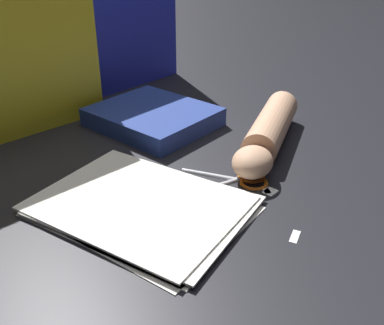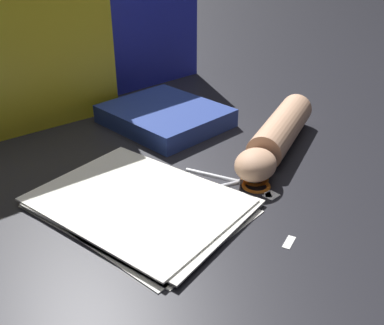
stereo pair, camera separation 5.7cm
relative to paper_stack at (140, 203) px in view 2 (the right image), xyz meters
name	(u,v)px [view 2 (the right image)]	position (x,y,z in m)	size (l,w,h in m)	color
ground_plane	(158,190)	(0.05, 0.01, -0.01)	(6.00, 6.00, 0.00)	black
backdrop_panel_center	(85,29)	(0.26, 0.44, 0.17)	(0.70, 0.11, 0.36)	#2833D1
paper_stack	(140,203)	(0.00, 0.00, 0.00)	(0.26, 0.33, 0.01)	white
book_closed	(165,116)	(0.27, 0.19, 0.01)	(0.23, 0.26, 0.04)	navy
scissors	(242,180)	(0.16, -0.08, 0.00)	(0.15, 0.16, 0.01)	silver
hand_forearm	(277,136)	(0.31, -0.07, 0.03)	(0.34, 0.15, 0.07)	tan
paper_scrap_near	(268,194)	(0.16, -0.14, -0.01)	(0.02, 0.02, 0.00)	white
paper_scrap_mid	(289,242)	(0.07, -0.23, -0.01)	(0.03, 0.02, 0.00)	white
paper_scrap_far	(271,195)	(0.16, -0.14, -0.01)	(0.03, 0.02, 0.00)	white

